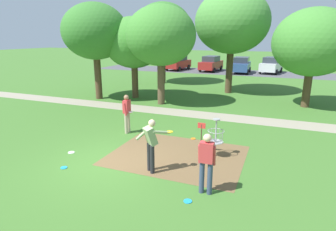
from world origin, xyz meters
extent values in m
plane|color=#3D6B28|center=(0.00, 0.00, 0.00)|extent=(160.00, 160.00, 0.00)
cube|color=brown|center=(1.90, 1.51, 0.00)|extent=(4.69, 3.64, 0.01)
cylinder|color=#9E9EA3|center=(3.19, 1.95, 0.68)|extent=(0.05, 0.05, 1.35)
cylinder|color=#9E9EA3|center=(3.19, 1.95, 1.37)|extent=(0.24, 0.24, 0.04)
torus|color=#9E9EA3|center=(3.19, 1.95, 0.95)|extent=(0.58, 0.58, 0.02)
torus|color=#9E9EA3|center=(3.19, 1.95, 0.55)|extent=(0.55, 0.55, 0.03)
cylinder|color=#9E9EA3|center=(3.19, 1.95, 0.53)|extent=(0.48, 0.48, 0.02)
cylinder|color=gray|center=(3.43, 1.95, 0.75)|extent=(0.01, 0.01, 0.40)
cylinder|color=gray|center=(3.38, 2.09, 0.75)|extent=(0.01, 0.01, 0.40)
cylinder|color=gray|center=(3.26, 2.17, 0.75)|extent=(0.01, 0.01, 0.40)
cylinder|color=gray|center=(3.11, 2.17, 0.75)|extent=(0.01, 0.01, 0.40)
cylinder|color=gray|center=(3.00, 2.09, 0.75)|extent=(0.01, 0.01, 0.40)
cylinder|color=gray|center=(2.95, 1.95, 0.75)|extent=(0.01, 0.01, 0.40)
cylinder|color=gray|center=(3.00, 1.81, 0.75)|extent=(0.01, 0.01, 0.40)
cylinder|color=gray|center=(3.11, 1.72, 0.75)|extent=(0.01, 0.01, 0.40)
cylinder|color=gray|center=(3.26, 1.72, 0.75)|extent=(0.01, 0.01, 0.40)
cylinder|color=gray|center=(3.38, 1.81, 0.75)|extent=(0.01, 0.01, 0.40)
cylinder|color=#4C3823|center=(2.64, 2.05, 0.55)|extent=(0.04, 0.04, 1.10)
cube|color=red|center=(2.64, 2.05, 1.05)|extent=(0.28, 0.03, 0.20)
cylinder|color=#232328|center=(1.50, 0.07, 0.46)|extent=(0.14, 0.14, 0.92)
cylinder|color=#232328|center=(1.67, -0.07, 0.46)|extent=(0.14, 0.14, 0.92)
cube|color=#93A875|center=(1.58, 0.00, 1.20)|extent=(0.52, 0.52, 0.60)
sphere|color=beige|center=(1.62, 0.05, 1.60)|extent=(0.22, 0.22, 0.22)
cylinder|color=#93A875|center=(1.90, 0.13, 1.32)|extent=(0.44, 0.51, 0.21)
cylinder|color=gold|center=(2.07, 0.35, 1.29)|extent=(0.22, 0.22, 0.02)
cylinder|color=#93A875|center=(1.34, -0.03, 1.25)|extent=(0.37, 0.43, 0.37)
cylinder|color=tan|center=(-1.00, 3.14, 0.46)|extent=(0.14, 0.14, 0.92)
cylinder|color=tan|center=(-0.99, 2.92, 0.46)|extent=(0.14, 0.14, 0.92)
cube|color=#D1383D|center=(-1.00, 3.03, 1.20)|extent=(0.23, 0.37, 0.56)
sphere|color=#9E7051|center=(-1.00, 3.03, 1.60)|extent=(0.22, 0.22, 0.22)
cylinder|color=#D1383D|center=(-0.98, 3.22, 1.12)|extent=(0.17, 0.09, 0.55)
cylinder|color=#D1383D|center=(-0.97, 2.84, 1.12)|extent=(0.17, 0.09, 0.55)
cylinder|color=white|center=(-0.82, 3.03, 0.97)|extent=(0.22, 0.22, 0.02)
cylinder|color=#384260|center=(3.39, -0.60, 0.46)|extent=(0.14, 0.14, 0.92)
cylinder|color=#384260|center=(3.61, -0.59, 0.46)|extent=(0.14, 0.14, 0.92)
cube|color=#D1383D|center=(3.50, -0.59, 1.20)|extent=(0.37, 0.23, 0.56)
sphere|color=beige|center=(3.50, -0.59, 1.60)|extent=(0.22, 0.22, 0.22)
cylinder|color=#D1383D|center=(3.31, -0.58, 1.12)|extent=(0.09, 0.17, 0.55)
cylinder|color=#D1383D|center=(3.69, -0.57, 1.12)|extent=(0.09, 0.17, 0.55)
cylinder|color=gold|center=(3.50, -0.41, 0.97)|extent=(0.22, 0.22, 0.02)
cylinder|color=#1E93DB|center=(-1.16, -0.83, 0.01)|extent=(0.21, 0.21, 0.02)
cylinder|color=white|center=(-1.79, 0.26, 0.01)|extent=(0.23, 0.23, 0.02)
cylinder|color=orange|center=(1.95, 3.35, 0.01)|extent=(0.21, 0.21, 0.02)
cylinder|color=#1E93DB|center=(3.19, -1.17, 0.01)|extent=(0.22, 0.22, 0.02)
cylinder|color=#4C3823|center=(-4.26, 9.81, 1.13)|extent=(0.44, 0.44, 2.25)
ellipsoid|color=#428433|center=(-4.26, 9.81, 3.74)|extent=(3.97, 3.97, 3.38)
cylinder|color=#4C3823|center=(1.45, 14.03, 1.58)|extent=(0.49, 0.49, 3.16)
ellipsoid|color=#4C8E3D|center=(1.45, 14.03, 5.15)|extent=(5.32, 5.32, 4.52)
cylinder|color=#4C3823|center=(-6.41, 8.59, 1.43)|extent=(0.45, 0.45, 2.86)
ellipsoid|color=#38752D|center=(-6.41, 8.59, 4.45)|extent=(4.25, 4.25, 3.61)
cylinder|color=#4C3823|center=(6.60, 11.26, 1.05)|extent=(0.46, 0.46, 2.09)
ellipsoid|color=#428433|center=(6.60, 11.26, 3.80)|extent=(4.56, 4.56, 3.88)
cylinder|color=brown|center=(-1.82, 8.72, 1.30)|extent=(0.45, 0.45, 2.60)
ellipsoid|color=#428433|center=(-1.82, 8.72, 4.18)|extent=(4.21, 4.21, 3.58)
cylinder|color=#422D1E|center=(-4.97, 16.45, 1.51)|extent=(0.48, 0.48, 3.01)
ellipsoid|color=#38752D|center=(-4.97, 16.45, 4.89)|extent=(5.01, 5.01, 4.26)
cube|color=#4C4C51|center=(0.00, 27.14, 0.00)|extent=(36.00, 6.00, 0.01)
cube|color=maroon|center=(-7.33, 26.91, 0.75)|extent=(2.33, 4.40, 0.90)
cube|color=#2D333D|center=(-7.33, 26.91, 1.52)|extent=(1.86, 2.37, 0.64)
cylinder|color=black|center=(-8.06, 28.32, 0.30)|extent=(0.26, 0.62, 0.60)
cylinder|color=black|center=(-6.27, 28.08, 0.30)|extent=(0.26, 0.62, 0.60)
cylinder|color=black|center=(-8.40, 25.74, 0.30)|extent=(0.26, 0.62, 0.60)
cylinder|color=black|center=(-6.61, 25.50, 0.30)|extent=(0.26, 0.62, 0.60)
cube|color=maroon|center=(-3.11, 27.20, 0.75)|extent=(2.24, 4.37, 0.90)
cube|color=#2D333D|center=(-3.11, 27.20, 1.52)|extent=(1.81, 2.34, 0.64)
cylinder|color=black|center=(-3.86, 28.59, 0.30)|extent=(0.24, 0.62, 0.60)
cylinder|color=black|center=(-2.07, 28.40, 0.30)|extent=(0.24, 0.62, 0.60)
cylinder|color=black|center=(-4.14, 26.01, 0.30)|extent=(0.24, 0.62, 0.60)
cylinder|color=black|center=(-2.35, 25.81, 0.30)|extent=(0.24, 0.62, 0.60)
cube|color=#2D4784|center=(0.61, 26.73, 0.75)|extent=(1.89, 4.24, 0.90)
cube|color=#2D333D|center=(0.61, 26.73, 1.52)|extent=(1.63, 2.22, 0.64)
cylinder|color=black|center=(-0.32, 28.01, 0.30)|extent=(0.19, 0.60, 0.60)
cylinder|color=black|center=(1.48, 28.05, 0.30)|extent=(0.19, 0.60, 0.60)
cylinder|color=black|center=(-0.26, 25.40, 0.30)|extent=(0.19, 0.60, 0.60)
cylinder|color=black|center=(1.54, 25.45, 0.30)|extent=(0.19, 0.60, 0.60)
cube|color=silver|center=(3.87, 27.92, 0.75)|extent=(2.51, 4.45, 0.90)
cube|color=#2D333D|center=(3.87, 27.92, 1.52)|extent=(1.94, 2.43, 0.64)
cylinder|color=black|center=(3.22, 29.36, 0.30)|extent=(0.28, 0.62, 0.60)
cylinder|color=black|center=(4.99, 29.04, 0.30)|extent=(0.28, 0.62, 0.60)
cylinder|color=black|center=(2.76, 26.80, 0.30)|extent=(0.28, 0.62, 0.60)
cylinder|color=black|center=(4.53, 26.48, 0.30)|extent=(0.28, 0.62, 0.60)
cube|color=gray|center=(0.00, 7.12, 0.00)|extent=(40.00, 1.46, 0.00)
camera|label=1|loc=(5.12, -7.33, 4.13)|focal=30.17mm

